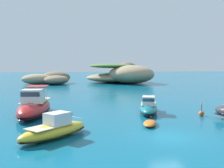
# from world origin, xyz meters

# --- Properties ---
(ground_plane) EXTENTS (400.00, 400.00, 0.00)m
(ground_plane) POSITION_xyz_m (0.00, 0.00, 0.00)
(ground_plane) COLOR #0C5B7A
(islet_large) EXTENTS (22.18, 24.78, 6.53)m
(islet_large) POSITION_xyz_m (12.94, 61.76, 2.46)
(islet_large) COLOR #9E8966
(islet_large) RESTS_ON ground
(islet_small) EXTENTS (15.17, 15.62, 3.65)m
(islet_small) POSITION_xyz_m (-9.82, 60.39, 1.52)
(islet_small) COLOR #84755B
(islet_small) RESTS_ON ground
(motorboat_teal) EXTENTS (4.19, 6.86, 1.95)m
(motorboat_teal) POSITION_xyz_m (2.01, 9.78, 0.65)
(motorboat_teal) COLOR #19727A
(motorboat_teal) RESTS_ON ground
(motorboat_yellow) EXTENTS (6.01, 5.59, 1.87)m
(motorboat_yellow) POSITION_xyz_m (-8.43, 1.62, 0.63)
(motorboat_yellow) COLOR yellow
(motorboat_yellow) RESTS_ON ground
(motorboat_red) EXTENTS (4.32, 10.16, 3.08)m
(motorboat_red) POSITION_xyz_m (-10.56, 11.16, 0.98)
(motorboat_red) COLOR red
(motorboat_red) RESTS_ON ground
(dinghy_tender) EXTENTS (2.12, 2.82, 0.58)m
(dinghy_tender) POSITION_xyz_m (-0.07, 3.83, 0.22)
(dinghy_tender) COLOR orange
(dinghy_tender) RESTS_ON ground
(channel_buoy) EXTENTS (0.56, 0.56, 1.48)m
(channel_buoy) POSITION_xyz_m (6.90, 6.82, 0.34)
(channel_buoy) COLOR #E54C19
(channel_buoy) RESTS_ON ground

